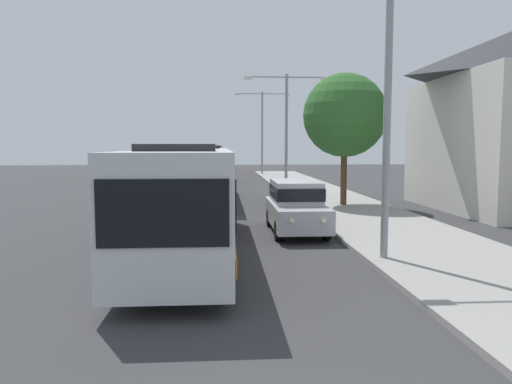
{
  "coord_description": "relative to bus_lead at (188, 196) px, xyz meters",
  "views": [
    {
      "loc": [
        -0.26,
        -3.73,
        3.16
      ],
      "look_at": [
        0.98,
        14.42,
        1.44
      ],
      "focal_mm": 34.06,
      "sensor_mm": 36.0,
      "label": 1
    }
  ],
  "objects": [
    {
      "name": "bus_middle",
      "position": [
        -0.0,
        28.06,
        -0.0
      ],
      "size": [
        2.58,
        11.08,
        3.21
      ],
      "color": "#284C8C",
      "rests_on": "ground_plane"
    },
    {
      "name": "bus_fourth_in_line",
      "position": [
        -0.0,
        41.54,
        -0.0
      ],
      "size": [
        2.58,
        11.08,
        3.21
      ],
      "color": "maroon",
      "rests_on": "ground_plane"
    },
    {
      "name": "streetlamp_mid",
      "position": [
        5.4,
        18.76,
        3.31
      ],
      "size": [
        5.79,
        0.28,
        7.89
      ],
      "color": "gray",
      "rests_on": "sidewalk"
    },
    {
      "name": "roadside_tree",
      "position": [
        7.26,
        10.16,
        3.04
      ],
      "size": [
        4.27,
        4.27,
        6.72
      ],
      "color": "#4C3823",
      "rests_on": "sidewalk"
    },
    {
      "name": "streetlamp_near",
      "position": [
        5.4,
        -1.74,
        3.35
      ],
      "size": [
        5.16,
        0.28,
        8.04
      ],
      "color": "gray",
      "rests_on": "sidewalk"
    },
    {
      "name": "streetlamp_far",
      "position": [
        5.4,
        39.26,
        3.9
      ],
      "size": [
        6.05,
        0.28,
        8.96
      ],
      "color": "gray",
      "rests_on": "sidewalk"
    },
    {
      "name": "box_truck_oncoming",
      "position": [
        -3.3,
        53.47,
        0.02
      ],
      "size": [
        2.35,
        8.3,
        3.15
      ],
      "color": "maroon",
      "rests_on": "ground_plane"
    },
    {
      "name": "bus_rear",
      "position": [
        -0.0,
        55.15,
        -0.0
      ],
      "size": [
        2.58,
        11.16,
        3.21
      ],
      "color": "maroon",
      "rests_on": "ground_plane"
    },
    {
      "name": "bus_lead",
      "position": [
        0.0,
        0.0,
        0.0
      ],
      "size": [
        2.58,
        12.14,
        3.21
      ],
      "color": "silver",
      "rests_on": "ground_plane"
    },
    {
      "name": "bus_second_in_line",
      "position": [
        0.0,
        13.77,
        0.0
      ],
      "size": [
        2.58,
        12.39,
        3.21
      ],
      "color": "silver",
      "rests_on": "ground_plane"
    },
    {
      "name": "white_suv",
      "position": [
        3.7,
        3.04,
        -0.66
      ],
      "size": [
        1.86,
        4.85,
        1.9
      ],
      "color": "#B7B7BC",
      "rests_on": "ground_plane"
    }
  ]
}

